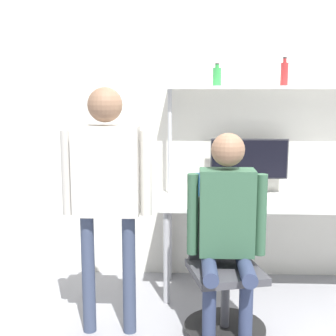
{
  "coord_description": "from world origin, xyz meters",
  "views": [
    {
      "loc": [
        -0.77,
        -3.39,
        1.66
      ],
      "look_at": [
        -0.89,
        -0.19,
        1.12
      ],
      "focal_mm": 50.0,
      "sensor_mm": 36.0,
      "label": 1
    }
  ],
  "objects_px": {
    "office_chair": "(223,292)",
    "bottle_red": "(284,74)",
    "laptop": "(210,193)",
    "cell_phone": "(237,201)",
    "bottle_green": "(217,76)",
    "monitor": "(249,162)",
    "person_standing": "(107,179)",
    "person_seated": "(227,219)"
  },
  "relations": [
    {
      "from": "monitor",
      "to": "bottle_red",
      "type": "relative_size",
      "value": 2.84
    },
    {
      "from": "monitor",
      "to": "office_chair",
      "type": "relative_size",
      "value": 0.71
    },
    {
      "from": "laptop",
      "to": "bottle_red",
      "type": "bearing_deg",
      "value": 21.75
    },
    {
      "from": "cell_phone",
      "to": "office_chair",
      "type": "relative_size",
      "value": 0.16
    },
    {
      "from": "laptop",
      "to": "cell_phone",
      "type": "height_order",
      "value": "laptop"
    },
    {
      "from": "cell_phone",
      "to": "person_standing",
      "type": "xyz_separation_m",
      "value": [
        -0.94,
        -0.67,
        0.3
      ]
    },
    {
      "from": "person_standing",
      "to": "bottle_red",
      "type": "xyz_separation_m",
      "value": [
        1.32,
        0.92,
        0.72
      ]
    },
    {
      "from": "bottle_green",
      "to": "office_chair",
      "type": "bearing_deg",
      "value": -89.18
    },
    {
      "from": "monitor",
      "to": "laptop",
      "type": "distance_m",
      "value": 0.48
    },
    {
      "from": "laptop",
      "to": "bottle_green",
      "type": "xyz_separation_m",
      "value": [
        0.05,
        0.24,
        0.93
      ]
    },
    {
      "from": "laptop",
      "to": "office_chair",
      "type": "relative_size",
      "value": 0.31
    },
    {
      "from": "laptop",
      "to": "monitor",
      "type": "bearing_deg",
      "value": 36.99
    },
    {
      "from": "cell_phone",
      "to": "person_standing",
      "type": "height_order",
      "value": "person_standing"
    },
    {
      "from": "office_chair",
      "to": "person_seated",
      "type": "height_order",
      "value": "person_seated"
    },
    {
      "from": "office_chair",
      "to": "bottle_green",
      "type": "bearing_deg",
      "value": 90.82
    },
    {
      "from": "monitor",
      "to": "cell_phone",
      "type": "bearing_deg",
      "value": -114.64
    },
    {
      "from": "laptop",
      "to": "person_seated",
      "type": "height_order",
      "value": "person_seated"
    },
    {
      "from": "monitor",
      "to": "person_standing",
      "type": "relative_size",
      "value": 0.39
    },
    {
      "from": "person_standing",
      "to": "office_chair",
      "type": "bearing_deg",
      "value": 2.39
    },
    {
      "from": "cell_phone",
      "to": "person_seated",
      "type": "distance_m",
      "value": 0.7
    },
    {
      "from": "bottle_green",
      "to": "laptop",
      "type": "bearing_deg",
      "value": -102.62
    },
    {
      "from": "monitor",
      "to": "person_seated",
      "type": "bearing_deg",
      "value": -105.47
    },
    {
      "from": "office_chair",
      "to": "bottle_red",
      "type": "height_order",
      "value": "bottle_red"
    },
    {
      "from": "person_standing",
      "to": "cell_phone",
      "type": "bearing_deg",
      "value": 35.49
    },
    {
      "from": "cell_phone",
      "to": "person_standing",
      "type": "relative_size",
      "value": 0.09
    },
    {
      "from": "office_chair",
      "to": "bottle_green",
      "type": "height_order",
      "value": "bottle_green"
    },
    {
      "from": "office_chair",
      "to": "bottle_red",
      "type": "bearing_deg",
      "value": 58.92
    },
    {
      "from": "person_seated",
      "to": "bottle_red",
      "type": "bearing_deg",
      "value": 60.66
    },
    {
      "from": "monitor",
      "to": "bottle_green",
      "type": "xyz_separation_m",
      "value": [
        -0.29,
        -0.02,
        0.72
      ]
    },
    {
      "from": "bottle_green",
      "to": "person_seated",
      "type": "bearing_deg",
      "value": -88.65
    },
    {
      "from": "office_chair",
      "to": "monitor",
      "type": "bearing_deg",
      "value": 73.2
    },
    {
      "from": "office_chair",
      "to": "bottle_red",
      "type": "relative_size",
      "value": 4.01
    },
    {
      "from": "person_seated",
      "to": "bottle_green",
      "type": "relative_size",
      "value": 7.59
    },
    {
      "from": "laptop",
      "to": "bottle_green",
      "type": "relative_size",
      "value": 1.55
    },
    {
      "from": "laptop",
      "to": "bottle_green",
      "type": "bearing_deg",
      "value": 77.38
    },
    {
      "from": "bottle_green",
      "to": "monitor",
      "type": "bearing_deg",
      "value": 3.08
    },
    {
      "from": "monitor",
      "to": "office_chair",
      "type": "bearing_deg",
      "value": -106.8
    },
    {
      "from": "bottle_green",
      "to": "person_standing",
      "type": "bearing_deg",
      "value": -129.97
    },
    {
      "from": "person_standing",
      "to": "bottle_green",
      "type": "xyz_separation_m",
      "value": [
        0.77,
        0.92,
        0.69
      ]
    },
    {
      "from": "laptop",
      "to": "bottle_red",
      "type": "distance_m",
      "value": 1.15
    },
    {
      "from": "monitor",
      "to": "laptop",
      "type": "xyz_separation_m",
      "value": [
        -0.34,
        -0.26,
        -0.22
      ]
    },
    {
      "from": "person_seated",
      "to": "person_standing",
      "type": "distance_m",
      "value": 0.84
    }
  ]
}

